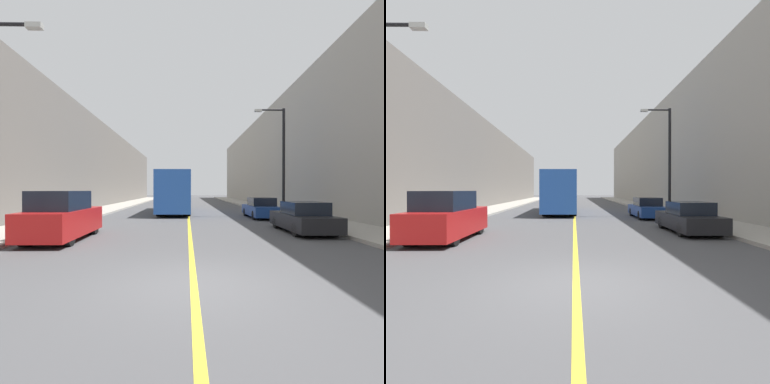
# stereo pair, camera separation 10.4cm
# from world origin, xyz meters

# --- Properties ---
(ground_plane) EXTENTS (200.00, 200.00, 0.00)m
(ground_plane) POSITION_xyz_m (0.00, 0.00, 0.00)
(ground_plane) COLOR #474749
(sidewalk_left) EXTENTS (3.20, 72.00, 0.15)m
(sidewalk_left) POSITION_xyz_m (-8.07, 30.00, 0.08)
(sidewalk_left) COLOR #9E998E
(sidewalk_left) RESTS_ON ground
(sidewalk_right) EXTENTS (3.20, 72.00, 0.15)m
(sidewalk_right) POSITION_xyz_m (8.07, 30.00, 0.08)
(sidewalk_right) COLOR #9E998E
(sidewalk_right) RESTS_ON ground
(building_row_left) EXTENTS (4.00, 72.00, 9.71)m
(building_row_left) POSITION_xyz_m (-11.68, 30.00, 4.86)
(building_row_left) COLOR #66605B
(building_row_left) RESTS_ON ground
(building_row_right) EXTENTS (4.00, 72.00, 11.83)m
(building_row_right) POSITION_xyz_m (11.68, 30.00, 5.92)
(building_row_right) COLOR gray
(building_row_right) RESTS_ON ground
(road_center_line) EXTENTS (0.16, 72.00, 0.01)m
(road_center_line) POSITION_xyz_m (0.00, 30.00, 0.00)
(road_center_line) COLOR gold
(road_center_line) RESTS_ON ground
(bus) EXTENTS (2.59, 11.23, 3.44)m
(bus) POSITION_xyz_m (-1.14, 19.93, 1.84)
(bus) COLOR #1E4793
(bus) RESTS_ON ground
(parked_suv_left) EXTENTS (1.86, 4.65, 1.97)m
(parked_suv_left) POSITION_xyz_m (-5.16, 5.83, 0.91)
(parked_suv_left) COLOR maroon
(parked_suv_left) RESTS_ON ground
(car_right_near) EXTENTS (1.86, 4.58, 1.45)m
(car_right_near) POSITION_xyz_m (5.37, 7.75, 0.66)
(car_right_near) COLOR black
(car_right_near) RESTS_ON ground
(car_right_mid) EXTENTS (1.82, 4.73, 1.46)m
(car_right_mid) POSITION_xyz_m (5.18, 15.01, 0.66)
(car_right_mid) COLOR navy
(car_right_mid) RESTS_ON ground
(street_lamp_right) EXTENTS (2.18, 0.24, 7.63)m
(street_lamp_right) POSITION_xyz_m (6.60, 14.88, 4.45)
(street_lamp_right) COLOR black
(street_lamp_right) RESTS_ON sidewalk_right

